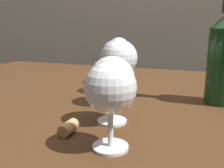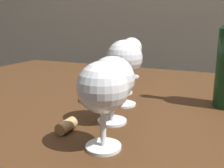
% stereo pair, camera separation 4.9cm
% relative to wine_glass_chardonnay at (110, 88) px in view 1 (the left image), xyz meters
% --- Properties ---
extents(dining_table, '(1.46, 0.87, 0.71)m').
position_rel_wine_glass_chardonnay_xyz_m(dining_table, '(-0.05, 0.31, -0.18)').
color(dining_table, '#472B16').
rests_on(dining_table, ground_plane).
extents(wine_glass_chardonnay, '(0.08, 0.08, 0.14)m').
position_rel_wine_glass_chardonnay_xyz_m(wine_glass_chardonnay, '(0.00, 0.00, 0.00)').
color(wine_glass_chardonnay, white).
rests_on(wine_glass_chardonnay, dining_table).
extents(wine_glass_merlot, '(0.09, 0.09, 0.13)m').
position_rel_wine_glass_chardonnay_xyz_m(wine_glass_merlot, '(-0.03, 0.10, -0.01)').
color(wine_glass_merlot, white).
rests_on(wine_glass_merlot, dining_table).
extents(wine_glass_amber, '(0.08, 0.08, 0.16)m').
position_rel_wine_glass_chardonnay_xyz_m(wine_glass_amber, '(-0.05, 0.22, 0.01)').
color(wine_glass_amber, white).
rests_on(wine_glass_amber, dining_table).
extents(wine_glass_port, '(0.07, 0.07, 0.14)m').
position_rel_wine_glass_chardonnay_xyz_m(wine_glass_port, '(-0.10, 0.31, -0.00)').
color(wine_glass_port, white).
rests_on(wine_glass_port, dining_table).
extents(wine_glass_pinot, '(0.07, 0.07, 0.14)m').
position_rel_wine_glass_chardonnay_xyz_m(wine_glass_pinot, '(-0.13, 0.42, 0.00)').
color(wine_glass_pinot, white).
rests_on(wine_glass_pinot, dining_table).
extents(wine_glass_rose, '(0.07, 0.07, 0.14)m').
position_rel_wine_glass_chardonnay_xyz_m(wine_glass_rose, '(-0.15, 0.53, 0.00)').
color(wine_glass_rose, white).
rests_on(wine_glass_rose, dining_table).
extents(wine_bottle, '(0.07, 0.07, 0.31)m').
position_rel_wine_glass_chardonnay_xyz_m(wine_bottle, '(0.18, 0.31, 0.02)').
color(wine_bottle, '#143819').
rests_on(wine_bottle, dining_table).
extents(cork, '(0.02, 0.04, 0.02)m').
position_rel_wine_glass_chardonnay_xyz_m(cork, '(-0.09, 0.03, -0.09)').
color(cork, tan).
rests_on(cork, dining_table).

